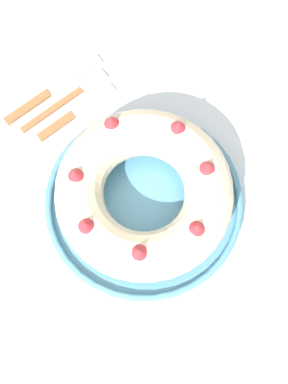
# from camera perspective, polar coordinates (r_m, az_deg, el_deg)

# --- Properties ---
(ground_plane) EXTENTS (8.00, 8.00, 0.00)m
(ground_plane) POSITION_cam_1_polar(r_m,az_deg,el_deg) (1.52, 0.82, -9.52)
(ground_plane) COLOR #4C4742
(dining_table) EXTENTS (1.15, 1.02, 0.73)m
(dining_table) POSITION_cam_1_polar(r_m,az_deg,el_deg) (0.90, 1.38, -4.01)
(dining_table) COLOR silver
(dining_table) RESTS_ON ground_plane
(serving_dish) EXTENTS (0.35, 0.35, 0.02)m
(serving_dish) POSITION_cam_1_polar(r_m,az_deg,el_deg) (0.80, 0.00, -1.13)
(serving_dish) COLOR #518EB2
(serving_dish) RESTS_ON dining_table
(bundt_cake) EXTENTS (0.30, 0.30, 0.10)m
(bundt_cake) POSITION_cam_1_polar(r_m,az_deg,el_deg) (0.75, -0.00, 0.01)
(bundt_cake) COLOR beige
(bundt_cake) RESTS_ON serving_dish
(fork) EXTENTS (0.02, 0.20, 0.01)m
(fork) POSITION_cam_1_polar(r_m,az_deg,el_deg) (0.90, -9.32, 11.82)
(fork) COLOR #936038
(fork) RESTS_ON dining_table
(serving_knife) EXTENTS (0.02, 0.22, 0.01)m
(serving_knife) POSITION_cam_1_polar(r_m,az_deg,el_deg) (0.91, -12.16, 12.08)
(serving_knife) COLOR #936038
(serving_knife) RESTS_ON dining_table
(cake_knife) EXTENTS (0.02, 0.18, 0.01)m
(cake_knife) POSITION_cam_1_polar(r_m,az_deg,el_deg) (0.88, -9.16, 9.55)
(cake_knife) COLOR #936038
(cake_knife) RESTS_ON dining_table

